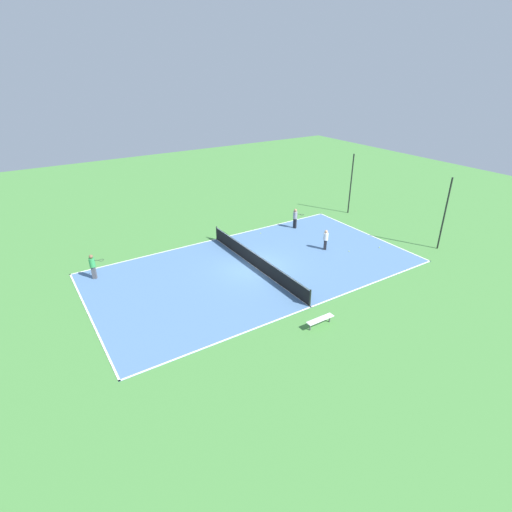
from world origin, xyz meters
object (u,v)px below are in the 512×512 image
Objects in this scene: player_baseline_gray at (295,217)px; player_far_green at (93,265)px; bench at (320,320)px; tennis_ball_right_alley at (379,247)px; fence_post_back_right at (445,214)px; tennis_net at (256,260)px; tennis_ball_left_sideline at (349,251)px; tennis_ball_midcourt at (261,233)px; tennis_ball_near_net at (248,250)px; player_near_white at (326,239)px; fence_post_back_left at (351,184)px.

player_far_green is at bearing -117.33° from player_baseline_gray.
player_far_green is (-11.87, -8.88, 0.61)m from bench.
fence_post_back_right is (2.41, 3.64, 2.67)m from tennis_ball_right_alley.
tennis_net is at bearing 3.71° from player_far_green.
tennis_net is 7.40m from tennis_ball_left_sideline.
tennis_ball_left_sideline is 0.01× the size of fence_post_back_right.
bench is 24.35× the size of tennis_ball_midcourt.
tennis_net is 6.07m from tennis_ball_midcourt.
tennis_net reaches higher than tennis_ball_right_alley.
tennis_ball_near_net and tennis_ball_left_sideline have the same top height.
tennis_ball_right_alley is (6.66, 2.94, -0.94)m from player_baseline_gray.
tennis_ball_right_alley is (2.02, 3.68, -0.84)m from player_near_white.
tennis_ball_near_net is 0.01× the size of fence_post_back_right.
player_far_green is 20.42m from tennis_ball_right_alley.
tennis_ball_near_net is at bearing 18.81° from player_far_green.
player_far_green is (-4.69, -15.58, 0.10)m from player_near_white.
tennis_ball_left_sideline is at bearing 36.56° from bench.
player_far_green is 24.92× the size of tennis_ball_midcourt.
player_near_white is 4.28m from tennis_ball_right_alley.
tennis_net is at bearing -70.36° from fence_post_back_left.
player_baseline_gray reaches higher than tennis_net.
tennis_ball_near_net is at bearing -100.62° from player_baseline_gray.
tennis_ball_near_net is (-2.93, -5.00, -0.84)m from player_near_white.
tennis_ball_left_sideline is at bearing 56.00° from tennis_ball_near_net.
player_near_white is 9.07m from fence_post_back_left.
fence_post_back_right is at bearing 59.09° from tennis_ball_near_net.
player_far_green reaches higher than tennis_ball_right_alley.
tennis_ball_right_alley is (6.71, 19.26, -0.94)m from player_far_green.
player_baseline_gray is at bearing 122.93° from tennis_net.
fence_post_back_left is at bearing 152.74° from tennis_ball_right_alley.
tennis_ball_left_sideline is (4.21, 6.25, 0.00)m from tennis_ball_near_net.
tennis_net is at bearing -102.34° from tennis_ball_left_sideline.
player_near_white is (4.63, -0.74, -0.10)m from player_baseline_gray.
tennis_net is 6.79× the size of player_baseline_gray.
fence_post_back_left is at bearing 29.09° from player_far_green.
fence_post_back_right is at bearing 56.43° from tennis_ball_right_alley.
bench is (7.48, -0.75, -0.19)m from tennis_net.
player_far_green is 24.71m from fence_post_back_right.
tennis_ball_midcourt is at bearing -139.94° from tennis_ball_right_alley.
player_near_white is 0.28× the size of fence_post_back_left.
tennis_ball_near_net is (-10.11, 1.71, -0.33)m from bench.
tennis_net is at bearing -103.55° from tennis_ball_right_alley.
tennis_ball_midcourt is 0.01× the size of fence_post_back_right.
player_baseline_gray is at bearing -86.50° from fence_post_back_left.
tennis_net is 9.93m from tennis_ball_right_alley.
bench is at bearing -48.95° from fence_post_back_left.
player_near_white is at bearing 87.13° from tennis_net.
tennis_net is 7.52m from bench.
bench is 24.35× the size of tennis_ball_left_sideline.
fence_post_back_right reaches higher than tennis_ball_near_net.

